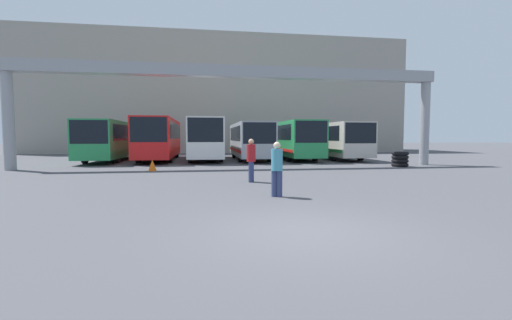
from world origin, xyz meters
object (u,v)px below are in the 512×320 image
object	(u,v)px
bus_slot_0	(112,138)
pedestrian_mid_right	(277,168)
bus_slot_1	(160,137)
tire_stack	(400,159)
bus_slot_5	(333,139)
traffic_cone	(152,165)
bus_slot_4	(291,138)
bus_slot_3	(250,139)
pedestrian_near_right	(251,159)
bus_slot_2	(205,137)

from	to	relation	value
bus_slot_0	pedestrian_mid_right	distance (m)	20.83
pedestrian_mid_right	bus_slot_1	bearing A→B (deg)	135.64
tire_stack	bus_slot_5	bearing A→B (deg)	97.72
traffic_cone	tire_stack	size ratio (longest dim) A/B	0.61
bus_slot_5	pedestrian_mid_right	world-z (taller)	bus_slot_5
bus_slot_4	bus_slot_5	bearing A→B (deg)	-2.61
bus_slot_0	bus_slot_3	distance (m)	11.09
bus_slot_3	pedestrian_near_right	bearing A→B (deg)	-97.48
bus_slot_1	bus_slot_5	size ratio (longest dim) A/B	1.04
bus_slot_2	tire_stack	size ratio (longest dim) A/B	9.96
pedestrian_mid_right	traffic_cone	distance (m)	10.47
bus_slot_5	bus_slot_3	bearing A→B (deg)	-177.70
pedestrian_mid_right	pedestrian_near_right	world-z (taller)	pedestrian_near_right
bus_slot_4	pedestrian_mid_right	distance (m)	19.11
bus_slot_3	bus_slot_1	bearing A→B (deg)	176.17
bus_slot_4	pedestrian_near_right	world-z (taller)	bus_slot_4
bus_slot_4	pedestrian_mid_right	bearing A→B (deg)	-105.97
bus_slot_4	traffic_cone	distance (m)	13.95
bus_slot_1	bus_slot_4	world-z (taller)	bus_slot_1
bus_slot_0	bus_slot_1	world-z (taller)	bus_slot_1
bus_slot_3	bus_slot_5	world-z (taller)	bus_slot_5
bus_slot_3	pedestrian_mid_right	xyz separation A→B (m)	(-1.56, -17.89, -0.81)
pedestrian_near_right	tire_stack	size ratio (longest dim) A/B	1.73
bus_slot_2	bus_slot_3	bearing A→B (deg)	-0.99
traffic_cone	tire_stack	world-z (taller)	tire_stack
bus_slot_5	pedestrian_near_right	size ratio (longest dim) A/B	6.00
bus_slot_3	traffic_cone	xyz separation A→B (m)	(-6.66, -8.76, -1.41)
bus_slot_1	bus_slot_5	xyz separation A→B (m)	(14.77, -0.20, -0.15)
bus_slot_3	tire_stack	xyz separation A→B (m)	(8.54, -8.26, -1.25)
bus_slot_0	bus_slot_2	size ratio (longest dim) A/B	1.11
bus_slot_1	bus_slot_4	bearing A→B (deg)	-0.15
bus_slot_3	bus_slot_0	bearing A→B (deg)	176.76
bus_slot_3	tire_stack	world-z (taller)	bus_slot_3
pedestrian_near_right	traffic_cone	distance (m)	7.33
bus_slot_2	tire_stack	bearing A→B (deg)	-34.22
bus_slot_1	bus_slot_0	bearing A→B (deg)	177.93
bus_slot_3	traffic_cone	world-z (taller)	bus_slot_3
traffic_cone	bus_slot_3	bearing A→B (deg)	52.78
tire_stack	bus_slot_2	bearing A→B (deg)	145.78
pedestrian_mid_right	bus_slot_0	bearing A→B (deg)	145.26
pedestrian_mid_right	tire_stack	size ratio (longest dim) A/B	1.66
bus_slot_1	bus_slot_4	distance (m)	11.08
bus_slot_2	bus_slot_5	distance (m)	11.08
bus_slot_2	traffic_cone	size ratio (longest dim) A/B	16.33
bus_slot_0	pedestrian_mid_right	world-z (taller)	bus_slot_0
bus_slot_3	bus_slot_5	bearing A→B (deg)	2.30
bus_slot_2	bus_slot_5	bearing A→B (deg)	1.21
bus_slot_4	tire_stack	size ratio (longest dim) A/B	10.73
bus_slot_5	traffic_cone	world-z (taller)	bus_slot_5
pedestrian_mid_right	pedestrian_near_right	distance (m)	3.62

